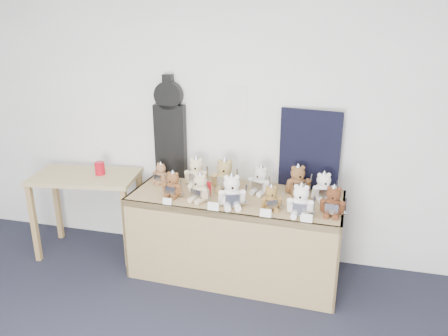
% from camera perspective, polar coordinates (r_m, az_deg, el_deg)
% --- Properties ---
extents(room_shell, '(6.00, 6.00, 6.00)m').
position_cam_1_polar(room_shell, '(4.06, 1.59, 8.55)').
color(room_shell, silver).
rests_on(room_shell, floor).
extents(display_table, '(1.89, 0.85, 0.78)m').
position_cam_1_polar(display_table, '(3.88, 1.29, -6.23)').
color(display_table, '#96744C').
rests_on(display_table, floor).
extents(side_table, '(1.06, 0.68, 0.83)m').
position_cam_1_polar(side_table, '(4.47, -17.53, -2.41)').
color(side_table, '#93754F').
rests_on(side_table, floor).
extents(guitar_case, '(0.30, 0.09, 1.00)m').
position_cam_1_polar(guitar_case, '(4.24, -7.08, 5.22)').
color(guitar_case, black).
rests_on(guitar_case, display_table).
extents(navy_board, '(0.54, 0.11, 0.73)m').
position_cam_1_polar(navy_board, '(3.99, 11.09, 2.32)').
color(navy_board, black).
rests_on(navy_board, display_table).
extents(red_cup, '(0.09, 0.09, 0.13)m').
position_cam_1_polar(red_cup, '(4.37, -15.91, -0.03)').
color(red_cup, '#AD0B1A').
rests_on(red_cup, side_table).
extents(teddy_front_far_left, '(0.21, 0.17, 0.26)m').
position_cam_1_polar(teddy_front_far_left, '(3.84, -6.70, -2.26)').
color(teddy_front_far_left, brown).
rests_on(teddy_front_far_left, display_table).
extents(teddy_front_left, '(0.22, 0.22, 0.28)m').
position_cam_1_polar(teddy_front_left, '(3.74, -3.15, -2.66)').
color(teddy_front_left, '#C8B28D').
rests_on(teddy_front_left, display_table).
extents(teddy_front_centre, '(0.26, 0.24, 0.32)m').
position_cam_1_polar(teddy_front_centre, '(3.61, 1.03, -3.19)').
color(teddy_front_centre, white).
rests_on(teddy_front_centre, display_table).
extents(teddy_front_right, '(0.19, 0.18, 0.23)m').
position_cam_1_polar(teddy_front_right, '(3.59, 6.16, -4.00)').
color(teddy_front_right, olive).
rests_on(teddy_front_right, display_table).
extents(teddy_front_far_right, '(0.24, 0.19, 0.29)m').
position_cam_1_polar(teddy_front_far_right, '(3.51, 9.98, -4.33)').
color(teddy_front_far_right, white).
rests_on(teddy_front_far_right, display_table).
extents(teddy_front_end, '(0.22, 0.19, 0.27)m').
position_cam_1_polar(teddy_front_end, '(3.57, 14.04, -4.34)').
color(teddy_front_end, '#57301E').
rests_on(teddy_front_end, display_table).
extents(teddy_back_left, '(0.25, 0.21, 0.30)m').
position_cam_1_polar(teddy_back_left, '(4.08, -3.62, -0.59)').
color(teddy_back_left, beige).
rests_on(teddy_back_left, display_table).
extents(teddy_back_centre_left, '(0.27, 0.23, 0.33)m').
position_cam_1_polar(teddy_back_centre_left, '(3.97, 0.08, -1.00)').
color(teddy_back_centre_left, '#9D844E').
rests_on(teddy_back_centre_left, display_table).
extents(teddy_back_centre_right, '(0.23, 0.22, 0.28)m').
position_cam_1_polar(teddy_back_centre_right, '(3.90, 4.78, -1.69)').
color(teddy_back_centre_right, beige).
rests_on(teddy_back_centre_right, display_table).
extents(teddy_back_right, '(0.25, 0.23, 0.30)m').
position_cam_1_polar(teddy_back_right, '(3.92, 9.60, -1.69)').
color(teddy_back_right, brown).
rests_on(teddy_back_right, display_table).
extents(teddy_back_end, '(0.23, 0.21, 0.28)m').
position_cam_1_polar(teddy_back_end, '(3.84, 12.86, -2.52)').
color(teddy_back_end, white).
rests_on(teddy_back_end, display_table).
extents(teddy_back_far_left, '(0.18, 0.18, 0.22)m').
position_cam_1_polar(teddy_back_far_left, '(4.18, -8.27, -0.76)').
color(teddy_back_far_left, '#926644').
rests_on(teddy_back_far_left, display_table).
extents(entry_card_a, '(0.08, 0.02, 0.06)m').
position_cam_1_polar(entry_card_a, '(3.70, -7.44, -4.35)').
color(entry_card_a, silver).
rests_on(entry_card_a, display_table).
extents(entry_card_b, '(0.10, 0.02, 0.07)m').
position_cam_1_polar(entry_card_b, '(3.56, -1.42, -5.04)').
color(entry_card_b, silver).
rests_on(entry_card_b, display_table).
extents(entry_card_c, '(0.09, 0.02, 0.06)m').
position_cam_1_polar(entry_card_c, '(3.46, 5.45, -5.88)').
color(entry_card_c, silver).
rests_on(entry_card_c, display_table).
extents(entry_card_d, '(0.09, 0.02, 0.06)m').
position_cam_1_polar(entry_card_d, '(3.43, 10.73, -6.47)').
color(entry_card_d, silver).
rests_on(entry_card_d, display_table).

